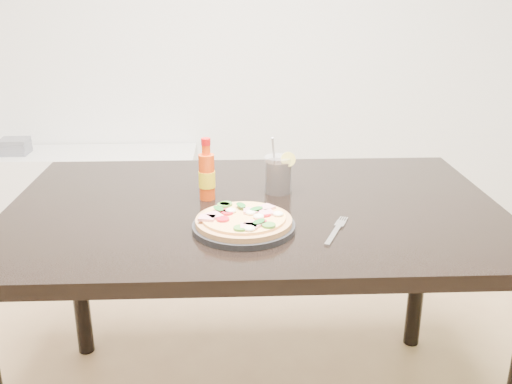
{
  "coord_description": "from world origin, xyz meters",
  "views": [
    {
      "loc": [
        0.11,
        -0.92,
        1.33
      ],
      "look_at": [
        0.17,
        0.48,
        0.83
      ],
      "focal_mm": 40.0,
      "sensor_mm": 36.0,
      "label": 1
    }
  ],
  "objects_px": {
    "dining_table": "(254,231)",
    "pizza": "(244,220)",
    "hot_sauce_bottle": "(207,175)",
    "fork": "(337,230)",
    "cola_cup": "(278,175)",
    "media_console": "(69,196)",
    "plate": "(244,227)"
  },
  "relations": [
    {
      "from": "dining_table",
      "to": "plate",
      "type": "height_order",
      "value": "plate"
    },
    {
      "from": "dining_table",
      "to": "pizza",
      "type": "relative_size",
      "value": 5.69
    },
    {
      "from": "hot_sauce_bottle",
      "to": "cola_cup",
      "type": "distance_m",
      "value": 0.22
    },
    {
      "from": "hot_sauce_bottle",
      "to": "media_console",
      "type": "height_order",
      "value": "hot_sauce_bottle"
    },
    {
      "from": "dining_table",
      "to": "plate",
      "type": "relative_size",
      "value": 5.31
    },
    {
      "from": "cola_cup",
      "to": "fork",
      "type": "distance_m",
      "value": 0.33
    },
    {
      "from": "hot_sauce_bottle",
      "to": "fork",
      "type": "relative_size",
      "value": 1.02
    },
    {
      "from": "pizza",
      "to": "hot_sauce_bottle",
      "type": "xyz_separation_m",
      "value": [
        -0.1,
        0.23,
        0.04
      ]
    },
    {
      "from": "cola_cup",
      "to": "fork",
      "type": "xyz_separation_m",
      "value": [
        0.13,
        -0.3,
        -0.05
      ]
    },
    {
      "from": "dining_table",
      "to": "pizza",
      "type": "distance_m",
      "value": 0.22
    },
    {
      "from": "dining_table",
      "to": "cola_cup",
      "type": "distance_m",
      "value": 0.19
    },
    {
      "from": "dining_table",
      "to": "fork",
      "type": "distance_m",
      "value": 0.3
    },
    {
      "from": "plate",
      "to": "cola_cup",
      "type": "relative_size",
      "value": 1.52
    },
    {
      "from": "cola_cup",
      "to": "fork",
      "type": "relative_size",
      "value": 0.97
    },
    {
      "from": "plate",
      "to": "fork",
      "type": "height_order",
      "value": "plate"
    },
    {
      "from": "dining_table",
      "to": "plate",
      "type": "distance_m",
      "value": 0.21
    },
    {
      "from": "hot_sauce_bottle",
      "to": "cola_cup",
      "type": "bearing_deg",
      "value": 13.97
    },
    {
      "from": "cola_cup",
      "to": "media_console",
      "type": "xyz_separation_m",
      "value": [
        -1.04,
        1.37,
        -0.55
      ]
    },
    {
      "from": "dining_table",
      "to": "hot_sauce_bottle",
      "type": "xyz_separation_m",
      "value": [
        -0.14,
        0.05,
        0.16
      ]
    },
    {
      "from": "pizza",
      "to": "cola_cup",
      "type": "distance_m",
      "value": 0.31
    },
    {
      "from": "fork",
      "to": "media_console",
      "type": "height_order",
      "value": "fork"
    },
    {
      "from": "fork",
      "to": "media_console",
      "type": "bearing_deg",
      "value": 148.42
    },
    {
      "from": "plate",
      "to": "pizza",
      "type": "bearing_deg",
      "value": -59.43
    },
    {
      "from": "pizza",
      "to": "fork",
      "type": "relative_size",
      "value": 1.37
    },
    {
      "from": "pizza",
      "to": "media_console",
      "type": "relative_size",
      "value": 0.18
    },
    {
      "from": "pizza",
      "to": "fork",
      "type": "distance_m",
      "value": 0.24
    },
    {
      "from": "fork",
      "to": "hot_sauce_bottle",
      "type": "bearing_deg",
      "value": 167.13
    },
    {
      "from": "dining_table",
      "to": "fork",
      "type": "bearing_deg",
      "value": -44.3
    },
    {
      "from": "plate",
      "to": "cola_cup",
      "type": "distance_m",
      "value": 0.31
    },
    {
      "from": "plate",
      "to": "media_console",
      "type": "relative_size",
      "value": 0.19
    },
    {
      "from": "pizza",
      "to": "hot_sauce_bottle",
      "type": "height_order",
      "value": "hot_sauce_bottle"
    },
    {
      "from": "dining_table",
      "to": "fork",
      "type": "height_order",
      "value": "fork"
    }
  ]
}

